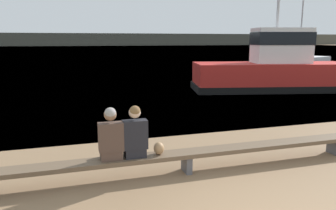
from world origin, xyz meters
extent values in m
plane|color=#426B8E|center=(0.00, 125.45, 0.00)|extent=(240.00, 240.00, 0.00)
cube|color=#4C4C42|center=(0.00, 148.95, 2.67)|extent=(600.00, 12.00, 5.33)
cube|color=brown|center=(-0.29, 2.98, 0.39)|extent=(7.96, 0.42, 0.09)
cube|color=#515156|center=(3.39, 2.98, 0.17)|extent=(0.12, 0.36, 0.34)
cube|color=#515156|center=(-0.29, 2.98, 0.17)|extent=(0.12, 0.36, 0.34)
cube|color=#4C382D|center=(-1.79, 3.03, 0.52)|extent=(0.40, 0.34, 0.18)
cube|color=#4C382D|center=(-1.79, 2.96, 0.88)|extent=(0.46, 0.22, 0.54)
sphere|color=#846047|center=(-1.79, 2.96, 1.30)|extent=(0.23, 0.23, 0.23)
sphere|color=gray|center=(-1.79, 2.95, 1.33)|extent=(0.21, 0.21, 0.21)
cube|color=black|center=(-1.34, 3.03, 0.52)|extent=(0.40, 0.34, 0.18)
cube|color=black|center=(-1.34, 2.96, 0.88)|extent=(0.46, 0.22, 0.55)
sphere|color=beige|center=(-1.34, 2.96, 1.31)|extent=(0.22, 0.22, 0.22)
sphere|color=brown|center=(-1.34, 2.95, 1.34)|extent=(0.21, 0.21, 0.21)
ellipsoid|color=#9E754C|center=(-0.87, 3.00, 0.55)|extent=(0.20, 0.23, 0.25)
cube|color=red|center=(7.80, 12.00, 0.72)|extent=(8.44, 4.32, 1.44)
cube|color=black|center=(7.80, 12.00, 0.17)|extent=(8.62, 4.45, 0.34)
cube|color=silver|center=(8.19, 11.91, 2.33)|extent=(3.10, 2.15, 1.79)
cube|color=black|center=(8.19, 11.91, 2.69)|extent=(3.16, 2.21, 0.64)
cylinder|color=#B2B2B7|center=(7.91, 11.97, 4.32)|extent=(0.14, 0.14, 2.20)
cube|color=silver|center=(16.94, 21.15, 0.57)|extent=(7.09, 4.44, 1.14)
cylinder|color=#B7B7BC|center=(16.62, 21.02, 5.44)|extent=(0.12, 0.12, 8.60)
cylinder|color=#B7B7BC|center=(16.62, 21.02, 2.04)|extent=(2.88, 1.24, 0.08)
camera|label=1|loc=(-2.47, -2.89, 2.64)|focal=35.00mm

